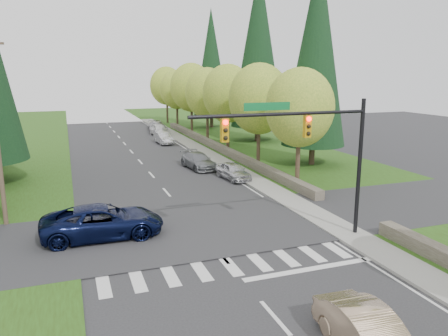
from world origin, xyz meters
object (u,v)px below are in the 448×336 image
sedan_champagne (370,335)px  parked_car_c (164,138)px  parked_car_b (198,161)px  parked_car_e (158,127)px  suv_navy (103,222)px  parked_car_d (159,130)px  parked_car_a (233,171)px

sedan_champagne → parked_car_c: (2.59, 39.60, -0.04)m
sedan_champagne → parked_car_b: bearing=86.7°
parked_car_e → parked_car_b: bearing=-94.8°
suv_navy → parked_car_d: 35.34m
parked_car_b → parked_car_c: 13.84m
suv_navy → parked_car_b: suv_navy is taller
parked_car_a → parked_car_e: parked_car_e is taller
sedan_champagne → parked_car_b: size_ratio=0.91×
suv_navy → parked_car_a: bearing=-47.6°
suv_navy → parked_car_b: size_ratio=1.28×
parked_car_a → parked_car_e: 28.68m
sedan_champagne → parked_car_a: bearing=81.7°
sedan_champagne → parked_car_b: (2.59, 25.76, -0.02)m
parked_car_a → parked_car_c: bearing=87.8°
parked_car_a → parked_car_d: (-0.52, 24.96, 0.11)m
sedan_champagne → suv_navy: (-6.35, 12.19, 0.13)m
sedan_champagne → parked_car_c: sedan_champagne is taller
parked_car_c → parked_car_b: bearing=-93.9°
parked_car_d → sedan_champagne: bearing=-97.7°
suv_navy → parked_car_e: size_ratio=1.22×
parked_car_c → parked_car_e: size_ratio=0.82×
parked_car_e → suv_navy: bearing=-106.9°
parked_car_b → parked_car_c: bearing=82.9°
sedan_champagne → parked_car_a: size_ratio=1.10×
parked_car_b → parked_car_c: (0.00, 13.84, -0.02)m
sedan_champagne → parked_car_e: 50.02m
parked_car_d → parked_car_e: size_ratio=0.92×
sedan_champagne → suv_navy: size_ratio=0.71×
parked_car_b → parked_car_e: bearing=79.6°
suv_navy → parked_car_b: (8.94, 13.57, -0.15)m
suv_navy → parked_car_e: (10.34, 37.67, -0.12)m
suv_navy → parked_car_b: 16.25m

